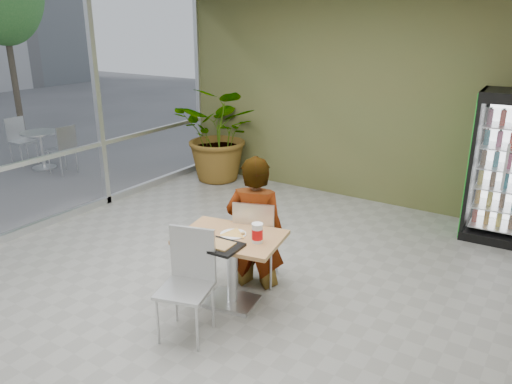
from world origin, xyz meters
TOP-DOWN VIEW (x-y plane):
  - ground at (0.00, 0.00)m, footprint 7.00×7.00m
  - room_envelope at (0.00, 0.00)m, footprint 6.00×7.00m
  - storefront_frame at (-3.00, 0.00)m, footprint 0.10×7.00m
  - dining_table at (0.34, -0.15)m, footprint 1.09×0.85m
  - chair_far at (0.33, 0.30)m, footprint 0.55×0.55m
  - chair_near at (0.28, -0.71)m, footprint 0.54×0.55m
  - seated_woman at (0.30, 0.34)m, footprint 0.74×0.61m
  - pizza_plate at (0.35, -0.12)m, footprint 0.35×0.28m
  - soda_cup at (0.63, -0.14)m, footprint 0.11×0.11m
  - napkin_stack at (0.08, -0.35)m, footprint 0.17×0.17m
  - cafeteria_tray at (0.38, -0.43)m, footprint 0.46×0.35m
  - beverage_fridge at (2.33, 3.04)m, footprint 0.90×0.71m
  - potted_plant at (-2.20, 3.10)m, footprint 1.66×1.49m

SIDE VIEW (x-z plane):
  - ground at x=0.00m, z-range 0.00..0.00m
  - dining_table at x=0.34m, z-range 0.16..0.91m
  - seated_woman at x=0.30m, z-range -0.30..1.43m
  - chair_far at x=0.33m, z-range 0.08..1.05m
  - chair_near at x=0.28m, z-range 0.08..1.07m
  - napkin_stack at x=0.08m, z-range 0.75..0.77m
  - cafeteria_tray at x=0.38m, z-range 0.75..0.78m
  - pizza_plate at x=0.35m, z-range 0.75..0.78m
  - potted_plant at x=-2.20m, z-range 0.00..1.67m
  - soda_cup at x=0.63m, z-range 0.75..0.94m
  - beverage_fridge at x=2.33m, z-range 0.00..1.91m
  - room_envelope at x=0.00m, z-range 0.00..3.20m
  - storefront_frame at x=-3.00m, z-range 0.00..3.20m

